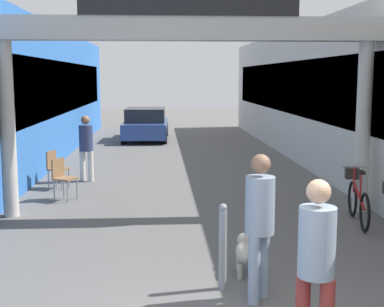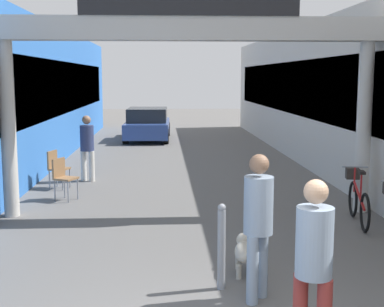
% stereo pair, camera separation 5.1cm
% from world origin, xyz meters
% --- Properties ---
extents(storefront_right, '(3.00, 26.00, 4.12)m').
position_xyz_m(storefront_right, '(5.09, 11.00, 2.06)').
color(storefront_right, beige).
rests_on(storefront_right, ground_plane).
extents(arcade_sign_gateway, '(7.40, 0.47, 4.33)m').
position_xyz_m(arcade_sign_gateway, '(0.00, 6.01, 3.10)').
color(arcade_sign_gateway, beige).
rests_on(arcade_sign_gateway, ground_plane).
extents(pedestrian_with_dog, '(0.48, 0.48, 1.73)m').
position_xyz_m(pedestrian_with_dog, '(0.59, 1.96, 1.00)').
color(pedestrian_with_dog, '#8C9EB2').
rests_on(pedestrian_with_dog, ground_plane).
extents(pedestrian_companion, '(0.48, 0.48, 1.69)m').
position_xyz_m(pedestrian_companion, '(0.87, 0.64, 0.97)').
color(pedestrian_companion, '#99332D').
rests_on(pedestrian_companion, ground_plane).
extents(pedestrian_carrying_crate, '(0.45, 0.45, 1.65)m').
position_xyz_m(pedestrian_carrying_crate, '(-2.39, 9.40, 0.94)').
color(pedestrian_carrying_crate, silver).
rests_on(pedestrian_carrying_crate, ground_plane).
extents(dog_on_leash, '(0.32, 0.67, 0.48)m').
position_xyz_m(dog_on_leash, '(0.57, 2.85, 0.30)').
color(dog_on_leash, beige).
rests_on(dog_on_leash, ground_plane).
extents(bicycle_red_farthest, '(0.46, 1.68, 0.98)m').
position_xyz_m(bicycle_red_farthest, '(2.99, 5.24, 0.44)').
color(bicycle_red_farthest, black).
rests_on(bicycle_red_farthest, ground_plane).
extents(bollard_post_metal, '(0.10, 0.10, 1.08)m').
position_xyz_m(bollard_post_metal, '(0.21, 2.32, 0.55)').
color(bollard_post_metal, gray).
rests_on(bollard_post_metal, ground_plane).
extents(cafe_chair_wood_nearer, '(0.54, 0.54, 0.89)m').
position_xyz_m(cafe_chair_wood_nearer, '(-2.63, 7.32, 0.54)').
color(cafe_chair_wood_nearer, gray).
rests_on(cafe_chair_wood_nearer, ground_plane).
extents(cafe_chair_wood_farther, '(0.51, 0.51, 0.89)m').
position_xyz_m(cafe_chair_wood_farther, '(-3.00, 8.53, 0.54)').
color(cafe_chair_wood_farther, gray).
rests_on(cafe_chair_wood_farther, ground_plane).
extents(parked_car_blue, '(1.89, 4.05, 1.33)m').
position_xyz_m(parked_car_blue, '(-1.12, 18.27, 0.64)').
color(parked_car_blue, '#2D478C').
rests_on(parked_car_blue, ground_plane).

